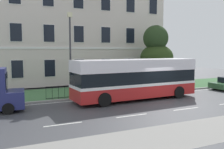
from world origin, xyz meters
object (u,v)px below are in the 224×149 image
Objects in this scene: georgian_townhouse at (78,24)px; single_decker_bus at (136,78)px; litter_bin at (162,83)px; evergreen_tree at (156,63)px; street_lamp_post at (70,49)px.

single_decker_bus is at bearing -88.41° from georgian_townhouse.
litter_bin is (4.53, 2.88, -0.91)m from single_decker_bus.
evergreen_tree reaches higher than litter_bin.
georgian_townhouse is 2.81× the size of evergreen_tree.
evergreen_tree is at bearing -51.80° from georgian_townhouse.
georgian_townhouse is 13.34m from litter_bin.
georgian_townhouse reaches higher than street_lamp_post.
litter_bin is at bearing -65.31° from georgian_townhouse.
georgian_townhouse is at bearing 114.69° from litter_bin.
evergreen_tree is at bearing 16.10° from street_lamp_post.
single_decker_bus is at bearing -147.59° from litter_bin.
evergreen_tree is 10.70m from street_lamp_post.
evergreen_tree is 8.17m from single_decker_bus.
litter_bin is at bearing 29.75° from single_decker_bus.
litter_bin is at bearing 0.79° from street_lamp_post.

